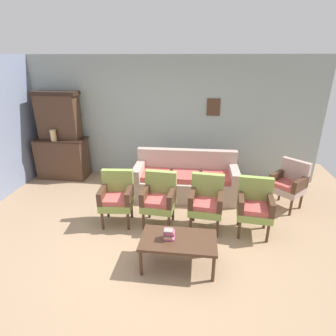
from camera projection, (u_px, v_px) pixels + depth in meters
ground_plane at (152, 243)px, 4.17m from camera, size 7.68×7.68×0.00m
wall_back_with_decor at (172, 119)px, 6.09m from camera, size 6.40×0.09×2.70m
side_cabinet at (63, 158)px, 6.35m from camera, size 1.16×0.55×0.93m
cabinet_upper_hutch at (58, 115)px, 6.06m from camera, size 0.99×0.38×1.03m
vase_on_cabinet at (53, 135)px, 5.98m from camera, size 0.13×0.13×0.24m
floral_couch at (186, 181)px, 5.50m from camera, size 2.04×0.83×0.90m
armchair_by_doorway at (117, 195)px, 4.54m from camera, size 0.56×0.54×0.90m
armchair_row_middle at (159, 197)px, 4.49m from camera, size 0.55×0.52×0.90m
armchair_near_cabinet at (206, 200)px, 4.39m from camera, size 0.56×0.54×0.90m
armchair_near_couch_end at (255, 204)px, 4.26m from camera, size 0.56×0.53×0.90m
wingback_chair_by_fireplace at (289, 183)px, 5.01m from camera, size 0.71×0.71×0.90m
coffee_table at (178, 242)px, 3.60m from camera, size 1.00×0.56×0.42m
book_stack_on_table at (169, 234)px, 3.56m from camera, size 0.14×0.13×0.15m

